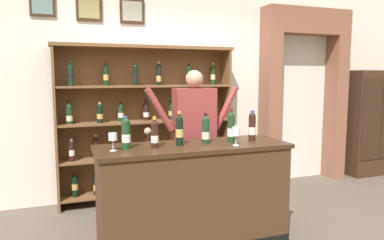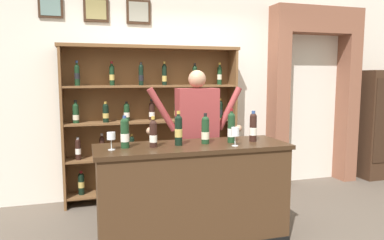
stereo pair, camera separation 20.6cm
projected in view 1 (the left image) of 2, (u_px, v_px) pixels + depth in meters
ground_plane at (211, 240)px, 3.57m from camera, size 14.00×14.00×0.02m
back_wall at (164, 63)px, 4.90m from camera, size 12.00×0.19×3.58m
wine_shelf at (147, 121)px, 4.67m from camera, size 2.29×0.32×1.99m
archway_doorway at (301, 86)px, 5.53m from camera, size 1.42×0.45×2.61m
side_cabinet at (370, 123)px, 5.92m from camera, size 0.84×0.44×1.70m
tasting_counter at (193, 194)px, 3.45m from camera, size 1.83×0.62×0.97m
shopkeeper at (194, 127)px, 4.01m from camera, size 1.11×0.22×1.68m
tasting_bottle_rosso at (126, 133)px, 3.19m from camera, size 0.08×0.08×0.29m
tasting_bottle_vin_santo at (155, 134)px, 3.24m from camera, size 0.07×0.07×0.28m
tasting_bottle_prosecco at (180, 130)px, 3.34m from camera, size 0.07×0.07×0.32m
tasting_bottle_chianti at (206, 130)px, 3.44m from camera, size 0.08×0.08×0.29m
tasting_bottle_bianco at (231, 127)px, 3.51m from camera, size 0.07×0.07×0.33m
tasting_bottle_super_tuscan at (252, 126)px, 3.59m from camera, size 0.07×0.07×0.30m
wine_glass_left at (236, 132)px, 3.34m from camera, size 0.07×0.07×0.17m
wine_glass_center at (113, 137)px, 3.09m from camera, size 0.07×0.07×0.16m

